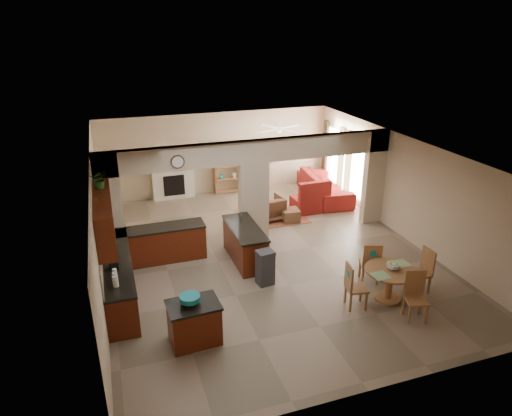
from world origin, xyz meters
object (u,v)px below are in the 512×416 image
object	(u,v)px
kitchen_island	(194,323)
dining_table	(390,280)
sofa	(324,186)
armchair	(270,208)

from	to	relation	value
kitchen_island	dining_table	distance (m)	4.25
sofa	armchair	world-z (taller)	sofa
kitchen_island	armchair	xyz separation A→B (m)	(3.32, 4.96, -0.06)
dining_table	kitchen_island	bearing A→B (deg)	-179.49
kitchen_island	sofa	world-z (taller)	kitchen_island
armchair	sofa	bearing A→B (deg)	-161.25
dining_table	armchair	distance (m)	5.01
dining_table	armchair	bearing A→B (deg)	100.64
kitchen_island	sofa	xyz separation A→B (m)	(5.74, 6.12, -0.01)
kitchen_island	sofa	bearing A→B (deg)	43.82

